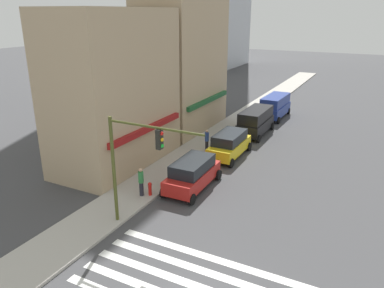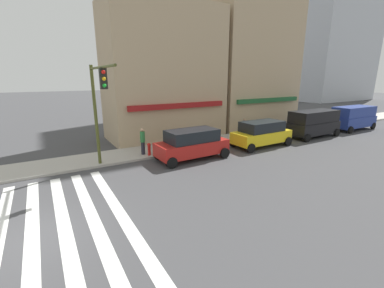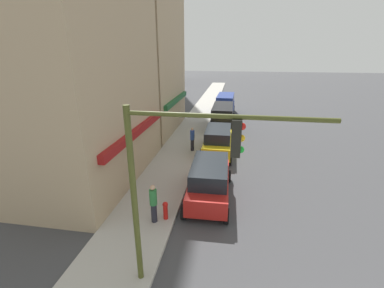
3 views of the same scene
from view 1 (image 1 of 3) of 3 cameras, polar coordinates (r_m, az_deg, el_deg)
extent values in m
cube|color=#B2ADA3|center=(19.38, -20.53, -14.87)|extent=(120.00, 3.00, 0.15)
cube|color=silver|center=(16.96, 3.58, -19.31)|extent=(0.46, 10.80, 0.01)
cube|color=silver|center=(17.68, 4.95, -17.49)|extent=(0.46, 10.80, 0.01)
cube|color=tan|center=(26.87, -11.74, 8.03)|extent=(9.70, 5.00, 10.90)
cube|color=maroon|center=(25.93, -6.78, 2.30)|extent=(8.24, 0.30, 0.40)
cube|color=tan|center=(34.84, -1.44, 13.17)|extent=(9.33, 5.00, 13.52)
cube|color=#1E592D|center=(34.29, 2.52, 6.68)|extent=(7.93, 0.30, 0.40)
cylinder|color=#474C1E|center=(19.51, -11.81, -4.17)|extent=(0.18, 0.18, 5.84)
cylinder|color=#474C1E|center=(17.13, -5.77, 2.53)|extent=(0.12, 5.09, 0.12)
cube|color=black|center=(17.16, -5.00, 0.74)|extent=(0.32, 0.24, 0.95)
sphere|color=red|center=(17.00, -4.65, 1.61)|extent=(0.18, 0.18, 0.18)
sphere|color=#EAAD14|center=(17.10, -4.63, 0.66)|extent=(0.18, 0.18, 0.18)
sphere|color=green|center=(17.20, -4.60, -0.29)|extent=(0.18, 0.18, 0.18)
cube|color=#B21E19|center=(23.69, 0.08, -5.06)|extent=(4.74, 2.01, 0.85)
cube|color=black|center=(23.36, 0.08, -3.28)|extent=(3.33, 1.83, 0.75)
cylinder|color=black|center=(22.77, -4.33, -7.37)|extent=(0.68, 0.22, 0.68)
cylinder|color=black|center=(21.94, -0.04, -8.43)|extent=(0.68, 0.22, 0.68)
cylinder|color=black|center=(25.83, 0.18, -3.92)|extent=(0.68, 0.22, 0.68)
cylinder|color=black|center=(25.10, 4.05, -4.71)|extent=(0.68, 0.22, 0.68)
cube|color=yellow|center=(28.92, 5.71, -0.49)|extent=(4.71, 1.94, 0.85)
cube|color=black|center=(28.66, 5.77, 1.01)|extent=(3.30, 1.77, 0.75)
cylinder|color=black|center=(27.75, 2.36, -2.23)|extent=(0.68, 0.22, 0.68)
cylinder|color=black|center=(27.07, 6.01, -2.91)|extent=(0.68, 0.22, 0.68)
cylinder|color=black|center=(31.10, 5.40, 0.14)|extent=(0.68, 0.22, 0.68)
cylinder|color=black|center=(30.49, 8.71, -0.41)|extent=(0.68, 0.22, 0.68)
cube|color=black|center=(34.55, 9.63, 2.81)|extent=(5.01, 2.02, 1.00)
cube|color=black|center=(34.28, 9.72, 4.41)|extent=(4.76, 1.86, 1.00)
cylinder|color=black|center=(33.12, 6.81, 1.31)|extent=(0.68, 0.22, 0.68)
cylinder|color=black|center=(32.52, 10.10, 0.79)|extent=(0.68, 0.22, 0.68)
cylinder|color=black|center=(36.90, 9.13, 3.11)|extent=(0.68, 0.22, 0.68)
cylinder|color=black|center=(36.36, 12.11, 2.67)|extent=(0.68, 0.22, 0.68)
cube|color=navy|center=(40.52, 12.49, 5.11)|extent=(5.05, 2.13, 1.00)
cube|color=navy|center=(40.29, 12.59, 6.48)|extent=(4.80, 1.96, 1.00)
cylinder|color=black|center=(38.96, 10.19, 3.93)|extent=(0.68, 0.22, 0.68)
cylinder|color=black|center=(38.45, 13.03, 3.52)|extent=(0.68, 0.22, 0.68)
cylinder|color=black|center=(42.85, 11.90, 5.24)|extent=(0.68, 0.22, 0.68)
cylinder|color=black|center=(42.39, 14.50, 4.88)|extent=(0.68, 0.22, 0.68)
cylinder|color=#23232D|center=(29.61, 2.27, -0.31)|extent=(0.26, 0.26, 0.85)
cylinder|color=#2D4C9E|center=(29.36, 2.29, 1.11)|extent=(0.32, 0.32, 0.70)
sphere|color=tan|center=(29.22, 2.30, 1.97)|extent=(0.22, 0.22, 0.22)
cylinder|color=#23232D|center=(22.81, -7.71, -6.80)|extent=(0.26, 0.26, 0.85)
cylinder|color=#2D7A3D|center=(22.48, -7.80, -5.03)|extent=(0.32, 0.32, 0.70)
sphere|color=tan|center=(22.29, -7.85, -3.95)|extent=(0.22, 0.22, 0.22)
cylinder|color=red|center=(22.82, -6.41, -7.00)|extent=(0.20, 0.20, 0.65)
sphere|color=red|center=(22.65, -6.45, -6.11)|extent=(0.24, 0.24, 0.24)
camera|label=2|loc=(12.84, 42.46, -11.04)|focal=24.00mm
camera|label=3|loc=(12.19, -21.06, 1.46)|focal=24.00mm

